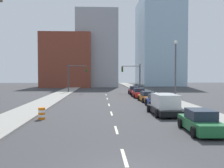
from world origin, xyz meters
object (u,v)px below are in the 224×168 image
at_px(box_truck_black, 165,105).
at_px(sedan_maroon, 135,91).
at_px(sedan_green, 200,122).
at_px(sedan_red, 139,93).
at_px(street_lamp, 176,67).
at_px(sedan_blue, 156,101).
at_px(traffic_signal_left, 74,74).
at_px(traffic_barrel, 42,113).
at_px(traffic_signal_right, 134,74).
at_px(sedan_orange, 148,97).

xyz_separation_m(box_truck_black, sedan_maroon, (0.42, 22.81, -0.22)).
bearing_deg(sedan_maroon, sedan_green, -89.53).
height_order(sedan_red, sedan_maroon, sedan_maroon).
distance_m(street_lamp, sedan_blue, 5.80).
distance_m(traffic_signal_left, traffic_barrel, 30.01).
relative_size(sedan_blue, sedan_maroon, 0.98).
relative_size(traffic_signal_left, sedan_maroon, 1.30).
height_order(street_lamp, sedan_blue, street_lamp).
bearing_deg(street_lamp, traffic_barrel, -143.86).
distance_m(traffic_signal_right, sedan_blue, 22.57).
bearing_deg(street_lamp, traffic_signal_left, 127.03).
height_order(traffic_signal_left, sedan_maroon, traffic_signal_left).
relative_size(street_lamp, sedan_maroon, 1.79).
relative_size(traffic_barrel, sedan_red, 0.20).
height_order(street_lamp, box_truck_black, street_lamp).
xyz_separation_m(street_lamp, box_truck_black, (-3.61, -8.63, -3.69)).
distance_m(sedan_blue, sedan_maroon, 17.08).
xyz_separation_m(traffic_signal_right, sedan_red, (-0.82, -11.00, -3.04)).
height_order(traffic_signal_right, sedan_green, traffic_signal_right).
relative_size(traffic_signal_right, sedan_red, 1.22).
bearing_deg(box_truck_black, street_lamp, 66.10).
bearing_deg(traffic_signal_right, sedan_maroon, -97.51).
bearing_deg(sedan_blue, traffic_signal_left, 118.29).
xyz_separation_m(sedan_blue, sedan_red, (-0.20, 11.36, 0.02)).
height_order(box_truck_black, sedan_maroon, box_truck_black).
xyz_separation_m(traffic_barrel, sedan_red, (10.90, 18.84, 0.20)).
xyz_separation_m(sedan_blue, sedan_orange, (0.06, 5.31, -0.02)).
relative_size(traffic_signal_right, traffic_barrel, 6.05).
height_order(traffic_signal_right, street_lamp, street_lamp).
relative_size(sedan_green, box_truck_black, 0.83).
relative_size(street_lamp, sedan_green, 1.76).
height_order(traffic_barrel, sedan_orange, sedan_orange).
bearing_deg(sedan_blue, traffic_barrel, -145.10).
bearing_deg(sedan_red, sedan_blue, -89.18).
xyz_separation_m(traffic_signal_left, traffic_signal_right, (12.19, 0.00, 0.00)).
xyz_separation_m(box_truck_black, sedan_orange, (0.56, 11.04, -0.28)).
height_order(traffic_barrel, sedan_blue, sedan_blue).
distance_m(street_lamp, sedan_orange, 5.55).
bearing_deg(street_lamp, sedan_red, 111.35).
bearing_deg(sedan_blue, sedan_maroon, 91.18).
bearing_deg(sedan_maroon, traffic_barrel, -113.86).
height_order(traffic_signal_right, sedan_orange, traffic_signal_right).
relative_size(traffic_signal_left, street_lamp, 0.73).
bearing_deg(traffic_barrel, street_lamp, 36.14).
bearing_deg(sedan_blue, sedan_orange, 90.24).
xyz_separation_m(traffic_barrel, sedan_orange, (11.17, 12.79, 0.16)).
bearing_deg(sedan_maroon, street_lamp, -77.03).
relative_size(traffic_signal_left, box_truck_black, 1.07).
bearing_deg(traffic_signal_right, sedan_blue, -91.58).
height_order(traffic_signal_left, traffic_signal_right, same).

